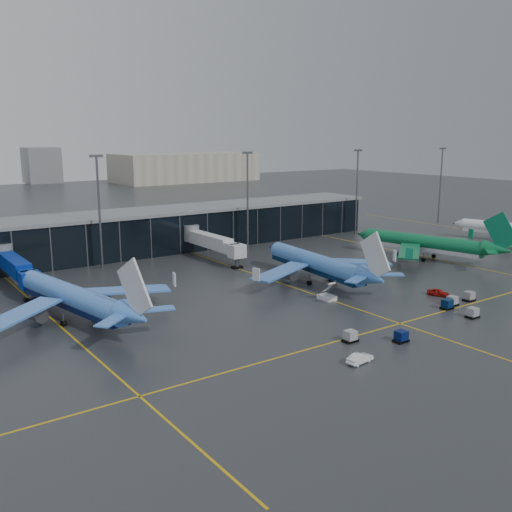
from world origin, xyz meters
TOP-DOWN VIEW (x-y plane):
  - ground at (0.00, 0.00)m, footprint 600.00×600.00m
  - terminal_pier at (0.00, 62.00)m, footprint 142.00×17.00m
  - jet_bridges at (-35.00, 42.99)m, footprint 94.00×27.50m
  - flood_masts at (5.00, 50.00)m, footprint 203.00×0.50m
  - distant_hangars at (49.94, 270.08)m, footprint 260.00×71.00m
  - taxi_lines at (10.00, 10.61)m, footprint 220.00×120.00m
  - airliner_arkefly at (-32.16, 17.49)m, footprint 42.11×46.04m
  - airliner_klm_near at (16.72, 13.47)m, footprint 39.29×43.66m
  - airliner_aer_lingus at (52.66, 15.09)m, footprint 43.72×47.45m
  - baggage_carts at (16.95, -16.44)m, footprint 34.89×8.53m
  - mobile_airstair at (9.72, 2.09)m, footprint 2.21×3.20m
  - service_van_red at (28.43, -8.26)m, footprint 3.04×4.25m
  - service_van_white at (-6.98, -22.73)m, footprint 4.26×1.88m

SIDE VIEW (x-z plane):
  - ground at x=0.00m, z-range 0.00..0.00m
  - taxi_lines at x=10.00m, z-range 0.00..0.02m
  - service_van_red at x=28.43m, z-range 0.00..1.34m
  - service_van_white at x=-6.98m, z-range 0.00..1.36m
  - baggage_carts at x=16.95m, z-range -0.09..1.61m
  - mobile_airstair at x=9.72m, z-range -0.95..2.49m
  - jet_bridges at x=-35.00m, z-range 0.95..8.15m
  - terminal_pier at x=0.00m, z-range 0.07..10.77m
  - airliner_klm_near at x=16.72m, z-range 0.00..12.36m
  - airliner_arkefly at x=-32.16m, z-range 0.00..12.38m
  - airliner_aer_lingus at x=52.66m, z-range 0.00..12.47m
  - distant_hangars at x=49.94m, z-range -2.21..19.79m
  - flood_masts at x=5.00m, z-range 1.06..26.56m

